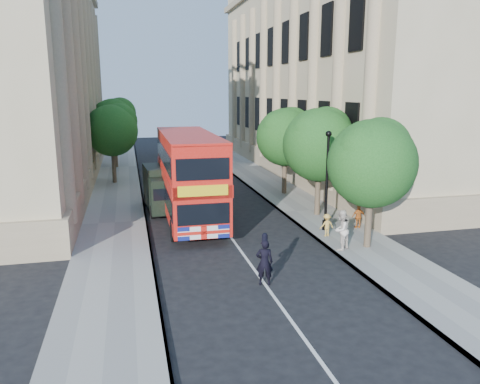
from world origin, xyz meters
TOP-DOWN VIEW (x-y plane):
  - ground at (0.00, 0.00)m, footprint 120.00×120.00m
  - pavement_right at (5.75, 10.00)m, footprint 3.50×80.00m
  - pavement_left at (-5.75, 10.00)m, footprint 3.50×80.00m
  - building_right at (13.80, 24.00)m, footprint 12.00×38.00m
  - building_left at (-13.80, 24.00)m, footprint 12.00×38.00m
  - tree_right_near at (5.84, 3.03)m, footprint 4.00×4.00m
  - tree_right_mid at (5.84, 9.03)m, footprint 4.20×4.20m
  - tree_right_far at (5.84, 15.03)m, footprint 4.00×4.00m
  - tree_left_far at (-5.96, 22.03)m, footprint 4.00×4.00m
  - tree_left_back at (-5.96, 30.03)m, footprint 4.20×4.20m
  - lamp_post at (5.00, 6.00)m, footprint 0.32×0.32m
  - double_decker_bus at (-1.59, 9.91)m, footprint 2.87×10.50m
  - box_van at (-2.89, 12.36)m, footprint 2.24×4.84m
  - police_constable at (-0.03, 0.17)m, footprint 0.73×0.56m
  - woman_pedestrian at (4.40, 2.90)m, footprint 1.15×1.10m
  - child_a at (6.83, 5.87)m, footprint 0.74×0.34m
  - child_b at (4.62, 4.95)m, footprint 0.76×0.48m

SIDE VIEW (x-z plane):
  - ground at x=0.00m, z-range 0.00..0.00m
  - pavement_right at x=5.75m, z-range 0.00..0.12m
  - pavement_left at x=-5.75m, z-range 0.00..0.12m
  - child_b at x=4.62m, z-range 0.12..1.26m
  - child_a at x=6.83m, z-range 0.12..1.36m
  - police_constable at x=-0.03m, z-range 0.00..1.79m
  - woman_pedestrian at x=4.40m, z-range 0.12..1.99m
  - box_van at x=-2.89m, z-range -0.03..2.67m
  - lamp_post at x=5.00m, z-range -0.07..5.09m
  - double_decker_bus at x=-1.59m, z-range 0.25..5.09m
  - tree_right_near at x=5.84m, z-range 1.21..7.29m
  - tree_right_far at x=5.84m, z-range 1.24..7.39m
  - tree_left_far at x=-5.96m, z-range 1.30..7.59m
  - tree_right_mid at x=5.84m, z-range 1.26..7.63m
  - tree_left_back at x=-5.96m, z-range 1.38..8.03m
  - building_right at x=13.80m, z-range 0.00..18.00m
  - building_left at x=-13.80m, z-range 0.00..18.00m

